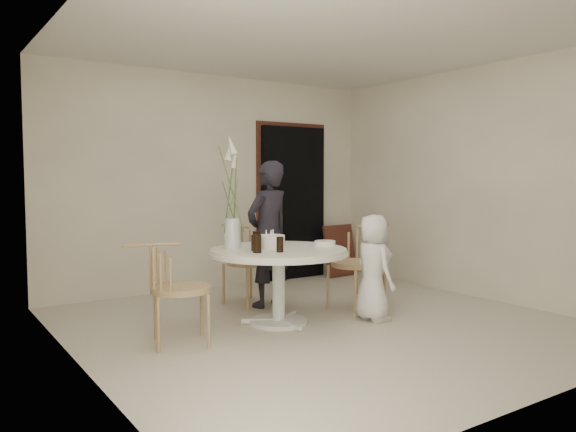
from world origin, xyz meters
TOP-DOWN VIEW (x-y plane):
  - ground at (0.00, 0.00)m, footprint 4.50×4.50m
  - room_shell at (0.00, 0.00)m, footprint 4.50×4.50m
  - doorway at (1.15, 2.19)m, footprint 1.00×0.10m
  - door_trim at (1.15, 2.23)m, footprint 1.12×0.03m
  - table at (-0.35, 0.25)m, footprint 1.33×1.33m
  - picture_frame at (1.80, 1.95)m, footprint 0.57×0.23m
  - chair_far at (-0.19, 1.25)m, footprint 0.54×0.57m
  - chair_right at (0.77, 0.27)m, footprint 0.57×0.53m
  - chair_left at (-1.51, 0.20)m, footprint 0.61×0.58m
  - girl at (-0.04, 0.93)m, footprint 0.65×0.51m
  - boy at (0.50, -0.16)m, footprint 0.40×0.55m
  - birthday_cake at (-0.40, 0.31)m, footprint 0.26×0.26m
  - cola_tumbler_a at (-0.68, 0.10)m, footprint 0.10×0.10m
  - cola_tumbler_b at (-0.48, 0.02)m, footprint 0.07×0.07m
  - cola_tumbler_c at (-0.62, 0.23)m, footprint 0.09×0.09m
  - cola_tumbler_d at (-0.56, 0.31)m, footprint 0.10×0.10m
  - plate_stack at (0.14, 0.16)m, footprint 0.25×0.25m
  - flower_vase at (-0.71, 0.51)m, footprint 0.15×0.15m

SIDE VIEW (x-z plane):
  - ground at x=0.00m, z-range 0.00..0.00m
  - picture_frame at x=1.80m, z-range 0.00..0.73m
  - boy at x=0.50m, z-range 0.00..1.05m
  - chair_left at x=-1.51m, z-range 0.13..1.00m
  - chair_far at x=-0.19m, z-range 0.13..1.00m
  - chair_right at x=0.77m, z-range 0.13..1.05m
  - table at x=-0.35m, z-range 0.25..0.98m
  - plate_stack at x=0.14m, z-range 0.73..0.78m
  - birthday_cake at x=-0.40m, z-range 0.71..0.88m
  - girl at x=-0.04m, z-range 0.00..1.59m
  - cola_tumbler_b at x=-0.48m, z-range 0.73..0.87m
  - cola_tumbler_c at x=-0.62m, z-range 0.73..0.88m
  - cola_tumbler_a at x=-0.68m, z-range 0.73..0.90m
  - cola_tumbler_d at x=-0.56m, z-range 0.73..0.90m
  - doorway at x=1.15m, z-range 0.00..2.10m
  - door_trim at x=1.15m, z-range 0.00..2.22m
  - flower_vase at x=-0.71m, z-range 0.57..1.65m
  - room_shell at x=0.00m, z-range -0.63..3.87m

